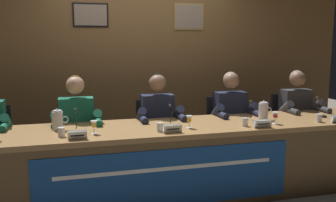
{
  "coord_description": "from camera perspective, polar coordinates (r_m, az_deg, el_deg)",
  "views": [
    {
      "loc": [
        -0.91,
        -3.47,
        1.58
      ],
      "look_at": [
        0.0,
        0.0,
        0.99
      ],
      "focal_mm": 39.12,
      "sensor_mm": 36.0,
      "label": 1
    }
  ],
  "objects": [
    {
      "name": "ground_plane",
      "position": [
        3.92,
        -0.0,
        -14.45
      ],
      "size": [
        12.0,
        12.0,
        0.0
      ],
      "primitive_type": "plane",
      "color": "gray"
    },
    {
      "name": "wall_back_panelled",
      "position": [
        5.0,
        -4.21,
        6.1
      ],
      "size": [
        5.93,
        0.14,
        2.6
      ],
      "color": "brown",
      "rests_on": "ground_plane"
    },
    {
      "name": "conference_table",
      "position": [
        3.63,
        0.46,
        -7.61
      ],
      "size": [
        4.73,
        0.83,
        0.74
      ],
      "color": "olive",
      "rests_on": "ground_plane"
    },
    {
      "name": "chair_left",
      "position": [
        4.23,
        -13.91,
        -6.67
      ],
      "size": [
        0.44,
        0.44,
        0.9
      ],
      "color": "black",
      "rests_on": "ground_plane"
    },
    {
      "name": "panelist_left",
      "position": [
        3.97,
        -14.01,
        -3.61
      ],
      "size": [
        0.51,
        0.48,
        1.23
      ],
      "color": "black",
      "rests_on": "ground_plane"
    },
    {
      "name": "nameplate_left",
      "position": [
        3.25,
        -13.94,
        -5.18
      ],
      "size": [
        0.16,
        0.06,
        0.08
      ],
      "color": "white",
      "rests_on": "conference_table"
    },
    {
      "name": "juice_glass_left",
      "position": [
        3.41,
        -11.48,
        -3.65
      ],
      "size": [
        0.06,
        0.06,
        0.12
      ],
      "color": "white",
      "rests_on": "conference_table"
    },
    {
      "name": "water_cup_left",
      "position": [
        3.39,
        -16.29,
        -4.74
      ],
      "size": [
        0.06,
        0.06,
        0.08
      ],
      "color": "silver",
      "rests_on": "conference_table"
    },
    {
      "name": "microphone_left",
      "position": [
        3.48,
        -14.12,
        -3.65
      ],
      "size": [
        0.06,
        0.17,
        0.22
      ],
      "color": "black",
      "rests_on": "conference_table"
    },
    {
      "name": "chair_center",
      "position": [
        4.32,
        -2.03,
        -6.03
      ],
      "size": [
        0.44,
        0.44,
        0.9
      ],
      "color": "black",
      "rests_on": "ground_plane"
    },
    {
      "name": "panelist_center",
      "position": [
        4.07,
        -1.43,
        -3.0
      ],
      "size": [
        0.51,
        0.48,
        1.23
      ],
      "color": "black",
      "rests_on": "ground_plane"
    },
    {
      "name": "nameplate_center",
      "position": [
        3.39,
        0.71,
        -4.33
      ],
      "size": [
        0.17,
        0.06,
        0.08
      ],
      "color": "white",
      "rests_on": "conference_table"
    },
    {
      "name": "juice_glass_center",
      "position": [
        3.56,
        3.31,
        -2.89
      ],
      "size": [
        0.06,
        0.06,
        0.12
      ],
      "color": "white",
      "rests_on": "conference_table"
    },
    {
      "name": "water_cup_center",
      "position": [
        3.43,
        -1.28,
        -4.17
      ],
      "size": [
        0.06,
        0.06,
        0.08
      ],
      "color": "silver",
      "rests_on": "conference_table"
    },
    {
      "name": "microphone_center",
      "position": [
        3.61,
        0.68,
        -2.91
      ],
      "size": [
        0.06,
        0.17,
        0.22
      ],
      "color": "black",
      "rests_on": "conference_table"
    },
    {
      "name": "chair_right",
      "position": [
        4.59,
        8.87,
        -5.22
      ],
      "size": [
        0.44,
        0.44,
        0.9
      ],
      "color": "black",
      "rests_on": "ground_plane"
    },
    {
      "name": "panelist_right",
      "position": [
        4.36,
        10.0,
        -2.32
      ],
      "size": [
        0.51,
        0.48,
        1.23
      ],
      "color": "black",
      "rests_on": "ground_plane"
    },
    {
      "name": "nameplate_right",
      "position": [
        3.7,
        14.53,
        -3.45
      ],
      "size": [
        0.18,
        0.06,
        0.08
      ],
      "color": "white",
      "rests_on": "conference_table"
    },
    {
      "name": "juice_glass_right",
      "position": [
        3.9,
        16.38,
        -2.21
      ],
      "size": [
        0.06,
        0.06,
        0.12
      ],
      "color": "white",
      "rests_on": "conference_table"
    },
    {
      "name": "water_cup_right",
      "position": [
        3.73,
        11.92,
        -3.29
      ],
      "size": [
        0.06,
        0.06,
        0.08
      ],
      "color": "silver",
      "rests_on": "conference_table"
    },
    {
      "name": "microphone_right",
      "position": [
        3.95,
        13.28,
        -2.1
      ],
      "size": [
        0.06,
        0.17,
        0.22
      ],
      "color": "black",
      "rests_on": "conference_table"
    },
    {
      "name": "chair_far_right",
      "position": [
        5.01,
        18.23,
        -4.37
      ],
      "size": [
        0.44,
        0.44,
        0.9
      ],
      "color": "black",
      "rests_on": "ground_plane"
    },
    {
      "name": "panelist_far_right",
      "position": [
        4.79,
        19.69,
        -1.68
      ],
      "size": [
        0.51,
        0.48,
        1.23
      ],
      "color": "black",
      "rests_on": "ground_plane"
    },
    {
      "name": "water_cup_far_right",
      "position": [
        4.15,
        22.45,
        -2.52
      ],
      "size": [
        0.06,
        0.06,
        0.08
      ],
      "color": "silver",
      "rests_on": "conference_table"
    },
    {
      "name": "microphone_far_right",
      "position": [
        4.45,
        22.82,
        -1.31
      ],
      "size": [
        0.06,
        0.17,
        0.22
      ],
      "color": "black",
      "rests_on": "conference_table"
    },
    {
      "name": "water_pitcher_left_side",
      "position": [
        3.63,
        -16.8,
        -2.91
      ],
      "size": [
        0.15,
        0.1,
        0.21
      ],
      "color": "silver",
      "rests_on": "conference_table"
    },
    {
      "name": "water_pitcher_right_side",
      "position": [
        4.07,
        14.65,
        -1.52
      ],
      "size": [
        0.15,
        0.1,
        0.21
      ],
      "color": "silver",
      "rests_on": "conference_table"
    }
  ]
}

